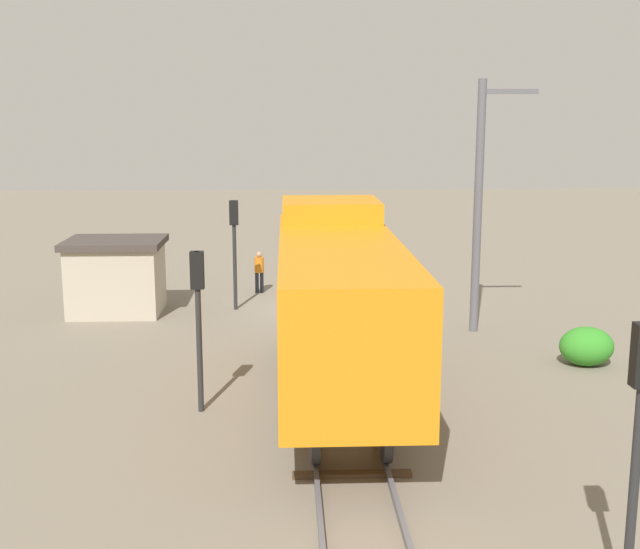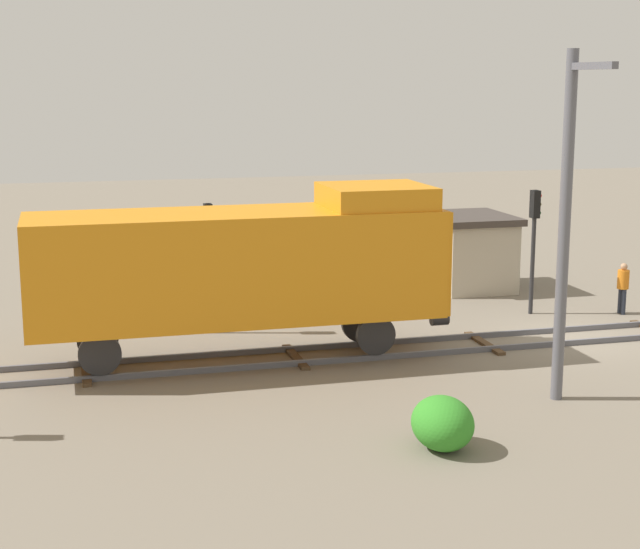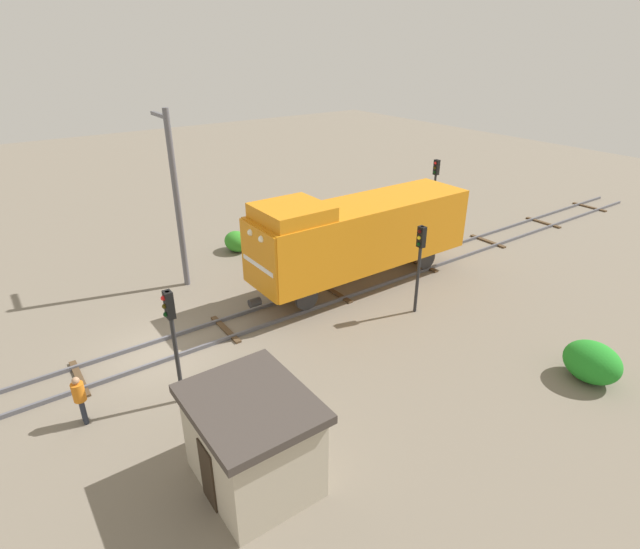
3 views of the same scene
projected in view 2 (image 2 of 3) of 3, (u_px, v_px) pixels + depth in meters
The scene contains 10 objects.
ground_plane at pixel (572, 338), 29.27m from camera, with size 101.89×101.89×0.00m, color #756B5B.
railway_track at pixel (572, 336), 29.25m from camera, with size 2.40×67.93×0.16m.
locomotive at pixel (245, 263), 26.25m from camera, with size 2.90×11.60×4.60m.
traffic_signal_near at pixel (534, 228), 31.81m from camera, with size 0.32×0.34×4.09m.
traffic_signal_mid at pixel (209, 243), 29.35m from camera, with size 0.32×0.34×3.97m.
worker_near_track at pixel (623, 284), 32.14m from camera, with size 0.38×0.38×1.70m.
catenary_mast at pixel (566, 219), 22.81m from camera, with size 1.94×0.28×8.29m.
relay_hut at pixel (469, 251), 36.08m from camera, with size 3.50×2.90×2.74m.
bush_near at pixel (140, 270), 36.01m from camera, with size 1.97×1.61×1.43m, color #238926.
bush_mid at pixel (443, 423), 20.37m from camera, with size 1.56×1.28×1.14m, color #328926.
Camera 2 is at (-25.46, 14.54, 7.58)m, focal length 55.00 mm.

